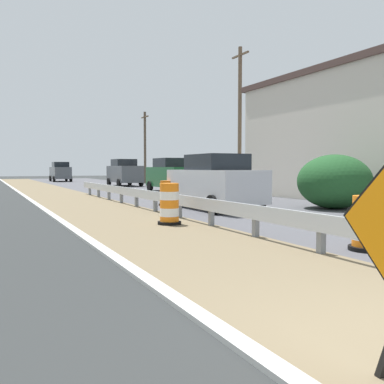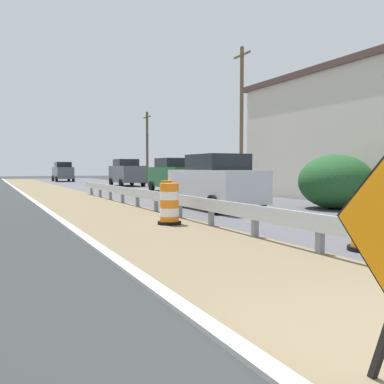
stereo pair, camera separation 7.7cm
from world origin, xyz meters
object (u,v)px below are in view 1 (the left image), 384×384
object	(u,v)px
utility_pole_mid	(240,117)
car_lead_near_lane	(214,182)
traffic_barrel_close	(169,206)
traffic_barrel_mid	(167,194)
car_trailing_near_lane	(124,173)
car_mid_far_lane	(172,175)
traffic_barrel_nearest	(367,226)
utility_pole_far	(145,146)
car_lead_far_lane	(60,172)

from	to	relation	value
utility_pole_mid	car_lead_near_lane	bearing A→B (deg)	-127.09
traffic_barrel_close	traffic_barrel_mid	size ratio (longest dim) A/B	1.11
car_trailing_near_lane	car_mid_far_lane	bearing A→B (deg)	-0.23
traffic_barrel_nearest	car_mid_far_lane	world-z (taller)	car_mid_far_lane
utility_pole_far	traffic_barrel_nearest	bearing A→B (deg)	-103.41
traffic_barrel_nearest	car_trailing_near_lane	bearing A→B (deg)	81.44
car_lead_near_lane	utility_pole_mid	size ratio (longest dim) A/B	0.50
car_mid_far_lane	traffic_barrel_close	bearing A→B (deg)	-23.65
utility_pole_far	utility_pole_mid	bearing A→B (deg)	-89.34
car_lead_near_lane	car_lead_far_lane	world-z (taller)	car_lead_far_lane
utility_pole_mid	car_mid_far_lane	bearing A→B (deg)	158.19
utility_pole_far	car_trailing_near_lane	bearing A→B (deg)	-124.74
traffic_barrel_close	car_lead_far_lane	xyz separation A→B (m)	(3.24, 38.12, 0.57)
utility_pole_far	car_mid_far_lane	bearing A→B (deg)	-103.96
car_mid_far_lane	utility_pole_far	bearing A→B (deg)	166.19
traffic_barrel_mid	car_lead_far_lane	bearing A→B (deg)	88.12
traffic_barrel_close	utility_pole_mid	xyz separation A→B (m)	(10.18, 12.42, 4.19)
traffic_barrel_close	car_trailing_near_lane	world-z (taller)	car_trailing_near_lane
car_trailing_near_lane	utility_pole_far	bearing A→B (deg)	144.77
car_trailing_near_lane	utility_pole_mid	world-z (taller)	utility_pole_mid
utility_pole_far	car_lead_far_lane	bearing A→B (deg)	127.45
car_lead_near_lane	utility_pole_mid	bearing A→B (deg)	-37.19
car_lead_near_lane	car_trailing_near_lane	size ratio (longest dim) A/B	1.04
traffic_barrel_close	car_lead_far_lane	size ratio (longest dim) A/B	0.25
car_lead_far_lane	utility_pole_far	xyz separation A→B (m)	(6.74, -8.80, 2.58)
traffic_barrel_mid	car_trailing_near_lane	bearing A→B (deg)	77.89
car_lead_far_lane	traffic_barrel_nearest	bearing A→B (deg)	178.68
traffic_barrel_nearest	car_lead_far_lane	distance (m)	43.05
car_lead_near_lane	utility_pole_far	xyz separation A→B (m)	(6.91, 26.30, 2.66)
utility_pole_far	car_lead_near_lane	bearing A→B (deg)	-104.73
traffic_barrel_nearest	traffic_barrel_mid	xyz separation A→B (m)	(0.34, 10.15, -0.00)
car_trailing_near_lane	car_mid_far_lane	world-z (taller)	car_trailing_near_lane
traffic_barrel_close	traffic_barrel_mid	xyz separation A→B (m)	(2.16, 5.25, -0.05)
car_trailing_near_lane	traffic_barrel_close	bearing A→B (deg)	-14.96
traffic_barrel_nearest	utility_pole_far	bearing A→B (deg)	76.59
car_lead_near_lane	car_lead_far_lane	distance (m)	35.10
traffic_barrel_nearest	car_mid_far_lane	distance (m)	19.42
traffic_barrel_mid	car_lead_near_lane	world-z (taller)	car_lead_near_lane
traffic_barrel_mid	car_mid_far_lane	distance (m)	9.67
car_lead_far_lane	utility_pole_mid	bearing A→B (deg)	-164.33
traffic_barrel_nearest	traffic_barrel_close	size ratio (longest dim) A/B	0.91
utility_pole_mid	utility_pole_far	bearing A→B (deg)	90.66
traffic_barrel_close	car_lead_near_lane	bearing A→B (deg)	44.53
utility_pole_mid	utility_pole_far	distance (m)	16.93
utility_pole_mid	traffic_barrel_nearest	bearing A→B (deg)	-115.75
traffic_barrel_nearest	traffic_barrel_close	distance (m)	5.23
traffic_barrel_nearest	car_trailing_near_lane	distance (m)	29.00
car_trailing_near_lane	car_lead_far_lane	distance (m)	14.63
traffic_barrel_mid	utility_pole_mid	distance (m)	11.56
car_trailing_near_lane	traffic_barrel_mid	bearing A→B (deg)	-12.60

